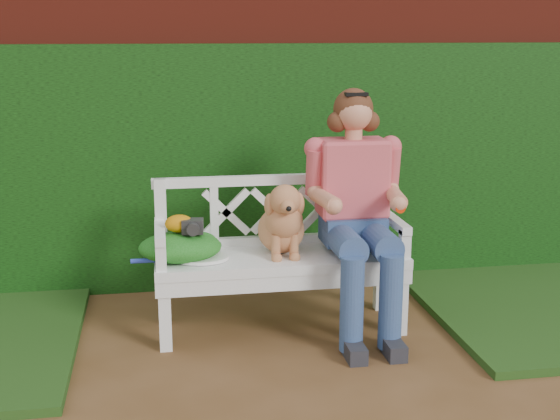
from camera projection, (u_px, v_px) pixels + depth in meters
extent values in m
plane|color=#523419|center=(285.00, 389.00, 3.84)|extent=(60.00, 60.00, 0.00)
cube|color=maroon|center=(240.00, 128.00, 5.40)|extent=(10.00, 0.30, 2.20)
cube|color=#175C12|center=(244.00, 167.00, 5.25)|extent=(10.00, 0.18, 1.70)
cube|color=#252525|center=(193.00, 226.00, 4.33)|extent=(0.13, 0.10, 0.08)
ellipsoid|color=#BA7309|center=(179.00, 224.00, 4.34)|extent=(0.18, 0.15, 0.10)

